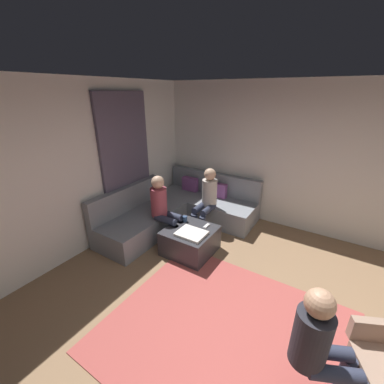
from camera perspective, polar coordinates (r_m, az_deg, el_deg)
ground_plane at (r=3.14m, az=11.07°, el=-32.57°), size 6.00×6.00×0.10m
wall_back at (r=4.86m, az=25.48°, el=6.53°), size 6.00×0.12×2.70m
wall_left at (r=4.04m, az=-29.38°, el=2.89°), size 0.12×6.00×2.70m
curtain_panel at (r=4.70m, az=-14.87°, el=6.22°), size 0.06×1.10×2.50m
area_rug at (r=3.19m, az=8.11°, el=-29.38°), size 2.60×2.20×0.01m
sectional_couch at (r=4.98m, az=-2.87°, el=-4.09°), size 2.10×2.55×0.87m
ottoman at (r=4.14m, az=-0.44°, el=-11.14°), size 0.76×0.76×0.42m
folded_blanket at (r=3.89m, az=-0.16°, el=-9.58°), size 0.44×0.36×0.04m
coffee_mug at (r=4.24m, az=-1.64°, el=-6.22°), size 0.08×0.08×0.10m
game_remote at (r=4.11m, az=3.36°, el=-7.85°), size 0.05×0.15×0.02m
person_on_couch_back at (r=4.58m, az=3.46°, el=-1.35°), size 0.30×0.60×1.20m
person_on_couch_side at (r=4.25m, az=-6.60°, el=-3.46°), size 0.60×0.30×1.20m
person_on_armchair at (r=2.50m, az=27.80°, el=-28.90°), size 0.60×0.45×1.18m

